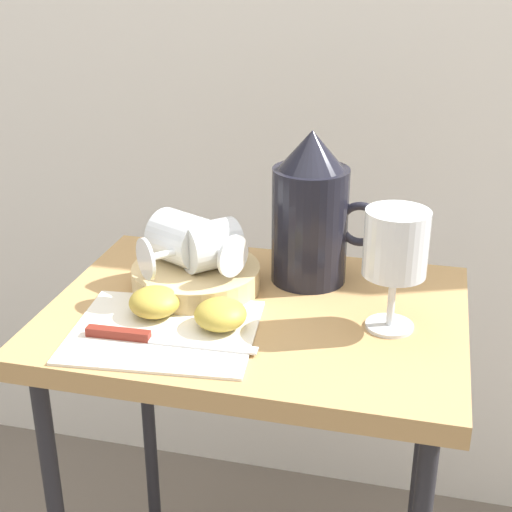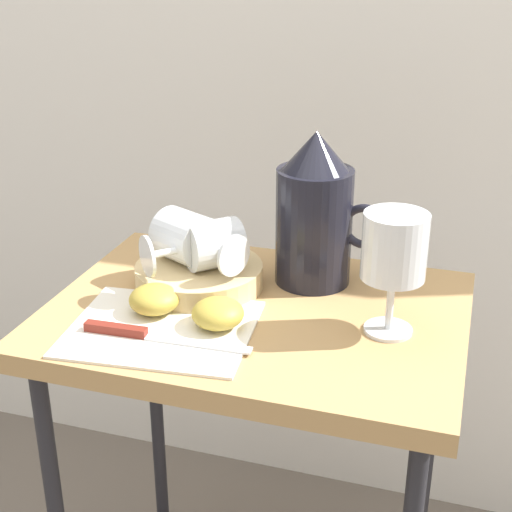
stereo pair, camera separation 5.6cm
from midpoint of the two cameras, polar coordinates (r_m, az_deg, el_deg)
name	(u,v)px [view 1 (the left image)]	position (r m, az deg, el deg)	size (l,w,h in m)	color
curtain_drape	(321,80)	(1.45, 3.84, 13.31)	(2.40, 0.03, 1.84)	silver
table	(256,355)	(1.08, -1.49, -7.58)	(0.58, 0.42, 0.69)	#AD8451
linen_napkin	(164,331)	(0.99, -8.65, -5.74)	(0.24, 0.20, 0.00)	silver
basket_tray	(196,277)	(1.10, -6.05, -1.65)	(0.19, 0.19, 0.04)	tan
pitcher	(310,222)	(1.09, 2.73, 2.64)	(0.16, 0.11, 0.23)	black
wine_glass_upright	(396,249)	(0.96, 9.00, 0.50)	(0.08, 0.08, 0.16)	silver
wine_glass_tipped_near	(184,239)	(1.09, -7.01, 1.25)	(0.16, 0.12, 0.08)	silver
wine_glass_tipped_far	(207,246)	(1.07, -5.24, 0.77)	(0.15, 0.14, 0.07)	silver
apple_half_left	(155,302)	(1.02, -9.33, -3.51)	(0.07, 0.07, 0.04)	#B29938
apple_half_right	(220,314)	(0.98, -4.37, -4.49)	(0.07, 0.07, 0.04)	#B29938
knife	(145,337)	(0.97, -10.14, -6.16)	(0.23, 0.02, 0.01)	silver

